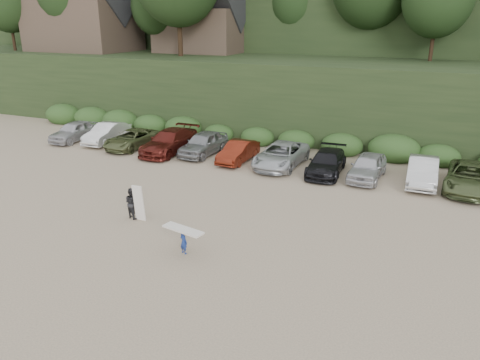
% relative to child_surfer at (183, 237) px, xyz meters
% --- Properties ---
extents(ground, '(120.00, 120.00, 0.00)m').
position_rel_child_surfer_xyz_m(ground, '(-1.33, 3.05, -0.77)').
color(ground, tan).
rests_on(ground, ground).
extents(parked_cars, '(39.43, 5.94, 1.65)m').
position_rel_child_surfer_xyz_m(parked_cars, '(1.65, 12.97, -0.00)').
color(parked_cars, '#B3B3B8').
rests_on(parked_cars, ground).
extents(child_surfer, '(1.96, 0.90, 1.13)m').
position_rel_child_surfer_xyz_m(child_surfer, '(0.00, 0.00, 0.00)').
color(child_surfer, navy).
rests_on(child_surfer, ground).
extents(adult_surfer, '(1.25, 0.79, 1.84)m').
position_rel_child_surfer_xyz_m(adult_surfer, '(-4.11, 2.16, 0.02)').
color(adult_surfer, black).
rests_on(adult_surfer, ground).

